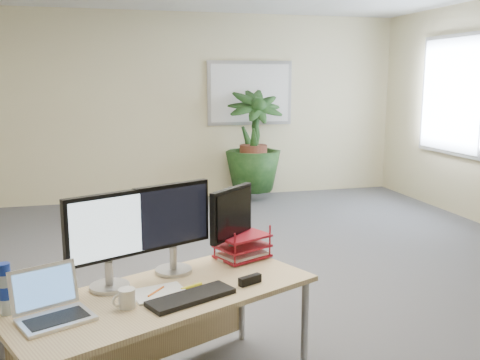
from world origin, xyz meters
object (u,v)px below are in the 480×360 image
object	(u,v)px
monitor_right	(173,222)
laptop	(51,305)
desk	(157,310)
floor_plant	(253,150)
monitor_left	(107,235)

from	to	relation	value
monitor_right	laptop	bearing A→B (deg)	-144.73
desk	floor_plant	bearing A→B (deg)	67.80
monitor_left	laptop	xyz separation A→B (m)	(-0.28, -0.30, -0.24)
desk	floor_plant	distance (m)	4.98
desk	laptop	size ratio (longest dim) A/B	4.33
floor_plant	monitor_left	xyz separation A→B (m)	(-2.12, -4.55, 0.18)
floor_plant	monitor_left	size ratio (longest dim) A/B	2.85
monitor_right	desk	bearing A→B (deg)	-120.36
monitor_left	monitor_right	distance (m)	0.40
monitor_left	laptop	world-z (taller)	monitor_left
desk	monitor_right	xyz separation A→B (m)	(0.12, 0.21, 0.43)
monitor_left	monitor_right	world-z (taller)	monitor_right
floor_plant	laptop	world-z (taller)	floor_plant
desk	laptop	bearing A→B (deg)	-154.92
floor_plant	desk	bearing A→B (deg)	-112.20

